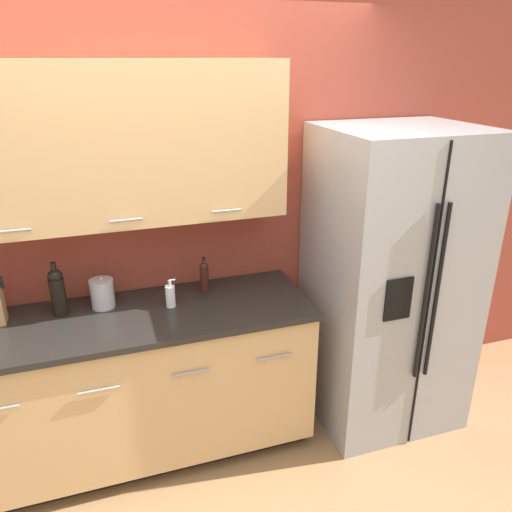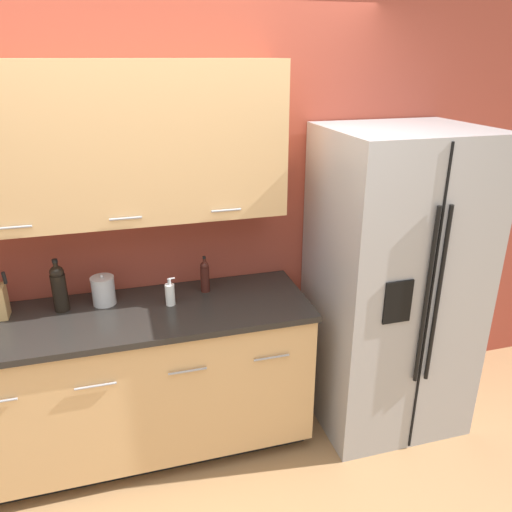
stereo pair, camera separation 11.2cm
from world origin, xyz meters
name	(u,v)px [view 1 (the left image)]	position (x,y,z in m)	size (l,w,h in m)	color
wall_back	(154,207)	(-0.06, 1.07, 1.43)	(10.00, 0.39, 2.60)	#993D2D
counter_unit	(143,384)	(-0.24, 0.77, 0.47)	(1.92, 0.64, 0.93)	black
refrigerator	(389,281)	(1.29, 0.70, 0.93)	(0.88, 0.80, 1.86)	#9E9EA0
wine_bottle	(57,291)	(-0.62, 0.90, 1.07)	(0.08, 0.08, 0.30)	black
soap_dispenser	(170,296)	(-0.04, 0.80, 0.99)	(0.06, 0.05, 0.16)	white
oil_bottle	(204,277)	(0.18, 0.92, 1.03)	(0.05, 0.05, 0.22)	#3D1914
steel_canister	(102,293)	(-0.39, 0.91, 1.01)	(0.13, 0.13, 0.18)	#B7B7BA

